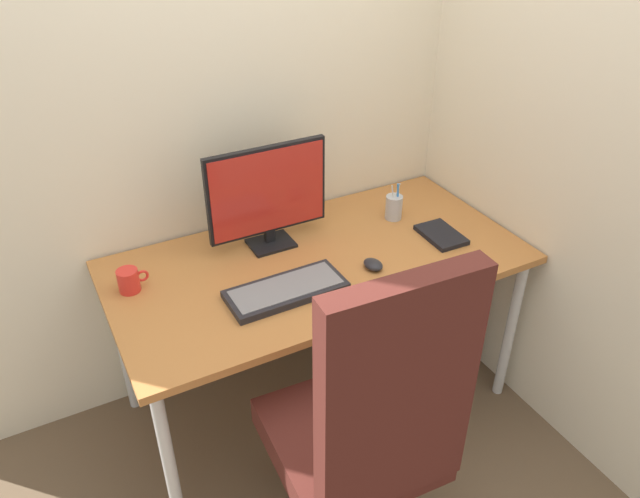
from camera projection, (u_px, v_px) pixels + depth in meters
The scene contains 12 objects.
ground_plane at pixel (319, 397), 2.73m from camera, with size 8.00×8.00×0.00m, color brown.
wall_back at pixel (265, 56), 2.30m from camera, with size 2.99×0.04×2.80m, color beige.
wall_side_right at pixel (551, 70), 2.15m from camera, with size 0.04×2.21×2.80m, color beige.
desk at pixel (318, 272), 2.37m from camera, with size 1.57×0.80×0.74m.
office_chair at pixel (368, 428), 1.78m from camera, with size 0.63×0.65×1.25m.
filing_cabinet at pixel (404, 297), 2.83m from camera, with size 0.44×0.50×0.63m.
monitor at pixel (268, 194), 2.31m from camera, with size 0.48×0.14×0.41m.
keyboard at pixel (286, 290), 2.14m from camera, with size 0.42×0.18×0.03m.
mouse at pixel (373, 265), 2.27m from camera, with size 0.06×0.08×0.03m, color black.
pen_holder at pixel (394, 207), 2.57m from camera, with size 0.07×0.07×0.16m.
notebook at pixel (441, 235), 2.46m from camera, with size 0.13×0.20×0.02m, color black.
coffee_mug at pixel (129, 280), 2.14m from camera, with size 0.11×0.07×0.08m.
Camera 1 is at (-0.91, -1.72, 2.03)m, focal length 34.50 mm.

